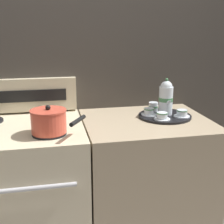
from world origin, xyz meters
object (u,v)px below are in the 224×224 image
(saucepan, at_px, (49,121))
(teapot, at_px, (166,98))
(serving_tray, at_px, (165,116))
(teacup_right, at_px, (162,116))
(teacup_front, at_px, (182,113))
(creamer_jug, at_px, (153,107))
(teacup_left, at_px, (149,112))
(stove, at_px, (23,199))

(saucepan, distance_m, teapot, 0.77)
(serving_tray, xyz_separation_m, teacup_right, (-0.05, -0.09, 0.03))
(teacup_front, bearing_deg, creamer_jug, 128.73)
(teapot, bearing_deg, teacup_right, -120.10)
(serving_tray, xyz_separation_m, teacup_left, (-0.10, 0.02, 0.03))
(teapot, relative_size, teacup_left, 2.34)
(teacup_left, relative_size, teacup_right, 1.00)
(saucepan, bearing_deg, teacup_right, 7.98)
(saucepan, xyz_separation_m, serving_tray, (0.73, 0.19, -0.07))
(teacup_right, bearing_deg, teacup_left, 113.15)
(teacup_right, xyz_separation_m, creamer_jug, (0.01, 0.20, 0.01))
(serving_tray, relative_size, teacup_right, 3.34)
(teacup_left, relative_size, teacup_front, 1.00)
(teacup_left, xyz_separation_m, creamer_jug, (0.06, 0.09, 0.01))
(saucepan, distance_m, serving_tray, 0.76)
(stove, relative_size, teacup_left, 9.33)
(teacup_right, relative_size, creamer_jug, 1.59)
(stove, height_order, serving_tray, serving_tray)
(stove, relative_size, serving_tray, 2.79)
(stove, height_order, saucepan, saucepan)
(stove, xyz_separation_m, teacup_left, (0.82, 0.05, 0.50))
(saucepan, relative_size, teacup_front, 2.91)
(stove, height_order, teacup_right, teacup_right)
(creamer_jug, bearing_deg, saucepan, -156.99)
(teacup_front, bearing_deg, teapot, 137.00)
(saucepan, height_order, teacup_left, saucepan)
(teacup_right, xyz_separation_m, teacup_front, (0.14, 0.03, 0.00))
(saucepan, relative_size, creamer_jug, 4.62)
(stove, height_order, teapot, teapot)
(saucepan, distance_m, creamer_jug, 0.75)
(stove, distance_m, teacup_front, 1.13)
(serving_tray, height_order, teacup_right, teacup_right)
(serving_tray, relative_size, teacup_left, 3.34)
(stove, distance_m, teacup_right, 1.00)
(stove, relative_size, teapot, 3.99)
(serving_tray, distance_m, teacup_front, 0.11)
(stove, height_order, creamer_jug, creamer_jug)
(stove, distance_m, saucepan, 0.59)
(serving_tray, distance_m, teacup_right, 0.11)
(teapot, relative_size, creamer_jug, 3.71)
(saucepan, xyz_separation_m, teacup_front, (0.82, 0.13, -0.04))
(serving_tray, distance_m, teacup_left, 0.11)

